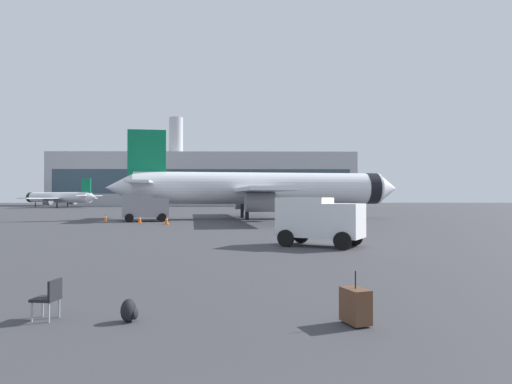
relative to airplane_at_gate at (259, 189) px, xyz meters
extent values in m
cylinder|color=white|center=(0.23, 0.03, 0.04)|extent=(30.24, 7.74, 3.80)
cone|color=white|center=(16.29, 2.18, 0.04)|extent=(2.86, 3.90, 3.61)
cone|color=white|center=(-16.22, -2.17, 0.04)|extent=(3.62, 3.81, 3.42)
cylinder|color=black|center=(14.11, 1.88, 0.04)|extent=(1.90, 4.03, 3.88)
cube|color=white|center=(-1.82, 7.83, -0.26)|extent=(6.88, 16.49, 0.36)
cube|color=white|center=(0.30, -8.03, -0.26)|extent=(6.88, 16.49, 0.36)
cylinder|color=gray|center=(-1.49, 5.35, -1.56)|extent=(3.46, 2.60, 2.20)
cylinder|color=gray|center=(-0.03, -5.55, -1.56)|extent=(3.46, 2.60, 2.20)
cube|color=#0C7247|center=(-13.15, -1.76, 3.64)|extent=(4.41, 0.94, 6.40)
cube|color=white|center=(-14.07, 1.35, 0.64)|extent=(3.37, 6.29, 0.24)
cube|color=white|center=(-13.22, -4.99, 0.64)|extent=(3.37, 6.29, 0.24)
cylinder|color=black|center=(12.13, 1.62, -2.76)|extent=(0.36, 0.36, 1.80)
cylinder|color=black|center=(-2.07, 2.15, -2.76)|extent=(0.44, 0.44, 1.80)
cylinder|color=black|center=(-1.43, -2.61, -2.76)|extent=(0.44, 0.44, 1.80)
cylinder|color=white|center=(-49.66, 59.09, -1.11)|extent=(19.80, 11.08, 2.61)
cone|color=white|center=(-59.76, 63.79, -1.11)|extent=(2.54, 2.95, 2.48)
cone|color=white|center=(-39.32, 54.27, -1.11)|extent=(2.99, 3.06, 2.35)
cylinder|color=black|center=(-58.39, 63.15, -1.11)|extent=(2.00, 2.82, 2.66)
cube|color=white|center=(-51.36, 53.81, -1.32)|extent=(7.64, 11.36, 0.25)
cube|color=white|center=(-46.72, 63.78, -1.32)|extent=(7.64, 11.36, 0.25)
cylinder|color=gray|center=(-50.64, 55.37, -2.21)|extent=(2.63, 2.30, 1.51)
cylinder|color=gray|center=(-47.45, 62.22, -2.21)|extent=(2.63, 2.30, 1.51)
cube|color=#0C7247|center=(-41.25, 55.17, 1.36)|extent=(2.85, 1.50, 4.40)
cube|color=white|center=(-41.87, 53.03, -0.70)|extent=(3.36, 4.49, 0.16)
cube|color=white|center=(-40.01, 57.02, -0.70)|extent=(3.36, 4.49, 0.16)
cylinder|color=black|center=(-57.14, 62.57, -3.04)|extent=(0.25, 0.25, 1.24)
cylinder|color=black|center=(-49.12, 57.01, -3.04)|extent=(0.30, 0.30, 1.24)
cylinder|color=black|center=(-47.72, 60.00, -3.04)|extent=(0.30, 0.30, 1.24)
cube|color=gray|center=(-10.82, -5.61, -2.14)|extent=(2.23, 2.58, 2.04)
cube|color=#1E232D|center=(-10.13, -5.41, -1.66)|extent=(0.63, 1.92, 0.84)
cube|color=gray|center=(-13.12, -6.28, -1.96)|extent=(3.61, 2.98, 2.40)
cylinder|color=black|center=(-11.02, -4.47, -3.21)|extent=(0.93, 0.46, 0.90)
cylinder|color=black|center=(-10.38, -6.68, -3.21)|extent=(0.93, 0.46, 0.90)
cylinder|color=black|center=(-14.25, -5.41, -3.21)|extent=(0.93, 0.46, 0.90)
cylinder|color=black|center=(-13.61, -7.62, -3.21)|extent=(0.93, 0.46, 0.90)
cube|color=white|center=(3.81, -30.71, -2.27)|extent=(2.51, 2.60, 1.78)
cube|color=#1E232D|center=(4.47, -31.07, -1.85)|extent=(0.95, 1.61, 0.74)
cube|color=white|center=(1.89, -29.64, -2.11)|extent=(3.28, 3.03, 2.10)
cylinder|color=black|center=(4.51, -29.90, -3.21)|extent=(0.89, 0.63, 0.90)
cylinder|color=black|center=(3.49, -31.74, -3.21)|extent=(0.89, 0.63, 0.90)
cylinder|color=black|center=(1.82, -28.40, -3.21)|extent=(0.89, 0.63, 0.90)
cylinder|color=black|center=(0.80, -30.24, -3.21)|extent=(0.89, 0.63, 0.90)
cube|color=#F2590C|center=(-9.05, -11.19, -3.64)|extent=(0.44, 0.44, 0.04)
cone|color=#F2590C|center=(-9.05, -11.19, -3.22)|extent=(0.36, 0.36, 0.78)
cylinder|color=white|center=(-9.05, -11.19, -3.18)|extent=(0.23, 0.23, 0.10)
cube|color=#F2590C|center=(-12.32, -8.39, -3.64)|extent=(0.44, 0.44, 0.04)
cone|color=#F2590C|center=(-12.32, -8.39, -3.25)|extent=(0.36, 0.36, 0.74)
cylinder|color=white|center=(-12.32, -8.39, -3.21)|extent=(0.23, 0.23, 0.10)
cube|color=#F2590C|center=(-16.75, -5.40, -3.64)|extent=(0.44, 0.44, 0.04)
cone|color=#F2590C|center=(-16.75, -5.40, -3.24)|extent=(0.36, 0.36, 0.76)
cylinder|color=white|center=(-16.75, -5.40, -3.20)|extent=(0.23, 0.23, 0.10)
cube|color=#F2590C|center=(8.16, -4.72, -3.64)|extent=(0.44, 0.44, 0.04)
cone|color=#F2590C|center=(8.16, -4.72, -3.22)|extent=(0.36, 0.36, 0.79)
cylinder|color=white|center=(8.16, -4.72, -3.18)|extent=(0.23, 0.23, 0.10)
cube|color=brown|center=(1.09, -44.49, -3.27)|extent=(0.59, 0.74, 0.70)
cylinder|color=black|center=(1.09, -44.49, -2.74)|extent=(0.02, 0.02, 0.36)
cylinder|color=black|center=(1.02, -44.28, -3.62)|extent=(0.09, 0.06, 0.08)
cylinder|color=black|center=(1.17, -44.70, -3.62)|extent=(0.09, 0.06, 0.08)
ellipsoid|color=black|center=(-3.63, -44.22, -3.42)|extent=(0.32, 0.40, 0.48)
ellipsoid|color=black|center=(-3.49, -44.22, -3.49)|extent=(0.12, 0.28, 0.24)
cube|color=black|center=(-5.45, -44.03, -3.22)|extent=(0.54, 0.54, 0.06)
cube|color=black|center=(-5.24, -44.06, -3.00)|extent=(0.11, 0.48, 0.40)
cylinder|color=#999EA5|center=(-5.66, -44.20, -3.44)|extent=(0.04, 0.04, 0.44)
cylinder|color=#999EA5|center=(-5.61, -43.81, -3.44)|extent=(0.04, 0.04, 0.44)
cylinder|color=#999EA5|center=(-5.28, -44.25, -3.44)|extent=(0.04, 0.04, 0.44)
cylinder|color=#999EA5|center=(-5.23, -43.87, -3.44)|extent=(0.04, 0.04, 0.44)
cube|color=#B2B2B7|center=(-15.38, 88.16, 4.38)|extent=(92.18, 23.05, 16.07)
cube|color=#334756|center=(-15.38, 76.58, 3.58)|extent=(87.57, 0.10, 7.23)
cylinder|color=#B2B2B7|center=(-24.86, 88.16, 18.42)|extent=(4.40, 4.40, 12.00)
camera|label=1|loc=(-1.07, -53.57, -1.03)|focal=31.06mm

